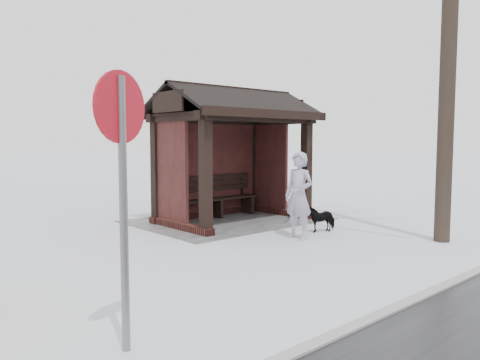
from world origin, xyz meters
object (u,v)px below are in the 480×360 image
(bus_shelter, at_px, (229,128))
(road_sign, at_px, (121,152))
(pedestrian, at_px, (299,196))
(dog, at_px, (320,218))

(bus_shelter, bearing_deg, road_sign, 41.89)
(pedestrian, bearing_deg, road_sign, -69.16)
(dog, bearing_deg, road_sign, -51.98)
(dog, distance_m, road_sign, 6.29)
(road_sign, bearing_deg, bus_shelter, -159.86)
(bus_shelter, xyz_separation_m, pedestrian, (0.33, 2.43, -1.33))
(pedestrian, bearing_deg, dog, 99.27)
(bus_shelter, xyz_separation_m, road_sign, (5.09, 4.57, -0.39))
(pedestrian, distance_m, road_sign, 5.30)
(pedestrian, bearing_deg, bus_shelter, 168.95)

